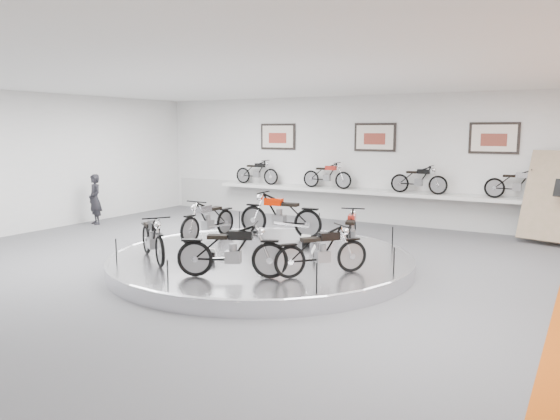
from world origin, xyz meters
The scene contains 22 objects.
floor centered at (0.00, 0.00, 0.00)m, with size 16.00×16.00×0.00m, color #515154.
ceiling centered at (0.00, 0.00, 4.00)m, with size 16.00×16.00×0.00m, color white.
wall_back centered at (0.00, 7.00, 2.00)m, with size 16.00×16.00×0.00m, color white.
wall_left centered at (-8.00, 0.00, 2.00)m, with size 14.00×14.00×0.00m, color white.
dado_band centered at (0.00, 6.98, 0.55)m, with size 15.68×0.04×1.10m, color #BCBCBA.
display_platform centered at (0.00, 0.30, 0.15)m, with size 6.40×6.40×0.30m, color silver.
platform_rim centered at (0.00, 0.30, 0.27)m, with size 6.40×6.40×0.10m, color #B2B2BA.
shelf centered at (0.00, 6.70, 1.00)m, with size 11.00×0.55×0.10m, color silver.
poster_left centered at (-3.50, 6.96, 2.70)m, with size 1.35×0.06×0.88m, color silver.
poster_center centered at (0.00, 6.96, 2.70)m, with size 1.35×0.06×0.88m, color silver.
poster_right centered at (3.50, 6.96, 2.70)m, with size 1.35×0.06×0.88m, color silver.
shelf_bike_a centered at (-4.20, 6.70, 1.42)m, with size 1.22×0.42×0.73m, color black, non-canonical shape.
shelf_bike_b centered at (-1.50, 6.70, 1.42)m, with size 1.22×0.42×0.73m, color maroon, non-canonical shape.
shelf_bike_c centered at (1.50, 6.70, 1.42)m, with size 1.22×0.42×0.73m, color black, non-canonical shape.
shelf_bike_d centered at (4.20, 6.70, 1.42)m, with size 1.22×0.42×0.73m, color #A9A8AD, non-canonical shape.
bike_a centered at (1.50, 1.61, 0.75)m, with size 1.53×0.54×0.90m, color maroon, non-canonical shape.
bike_b centered at (-0.65, 2.22, 0.85)m, with size 1.87×0.66×1.10m, color red, non-canonical shape.
bike_c centered at (-1.93, 0.99, 0.80)m, with size 1.68×0.59×0.99m, color #A9A8AD, non-canonical shape.
bike_d centered at (-1.61, -1.25, 0.77)m, with size 1.61×0.57×0.95m, color black, non-canonical shape.
bike_e centered at (0.54, -1.52, 0.80)m, with size 1.70×0.60×1.00m, color black, non-canonical shape.
bike_f centered at (1.84, -0.57, 0.76)m, with size 1.56×0.55×0.92m, color black, non-canonical shape.
visitor centered at (-7.40, 2.35, 0.78)m, with size 0.57×0.38×1.57m, color black.
Camera 1 is at (6.05, -9.30, 2.92)m, focal length 35.00 mm.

